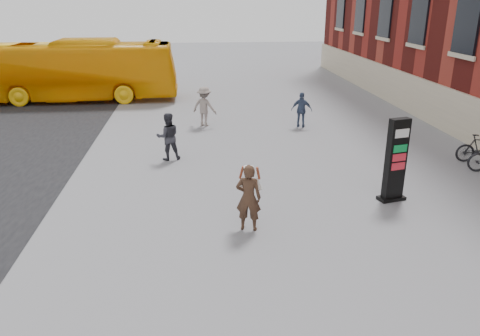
{
  "coord_description": "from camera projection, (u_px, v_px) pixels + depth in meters",
  "views": [
    {
      "loc": [
        -1.07,
        -9.73,
        5.34
      ],
      "look_at": [
        0.05,
        1.41,
        1.23
      ],
      "focal_mm": 35.0,
      "sensor_mm": 36.0,
      "label": 1
    }
  ],
  "objects": [
    {
      "name": "ground",
      "position": [
        244.0,
        237.0,
        11.03
      ],
      "size": [
        100.0,
        100.0,
        0.0
      ],
      "primitive_type": "plane",
      "color": "#9E9EA3"
    },
    {
      "name": "pedestrian_b",
      "position": [
        204.0,
        107.0,
        20.27
      ],
      "size": [
        1.28,
        1.1,
        1.72
      ],
      "primitive_type": "imported",
      "rotation": [
        0.0,
        0.0,
        2.63
      ],
      "color": "gray",
      "rests_on": "ground"
    },
    {
      "name": "pedestrian_a",
      "position": [
        168.0,
        137.0,
        16.05
      ],
      "size": [
        0.9,
        0.76,
        1.65
      ],
      "primitive_type": "imported",
      "rotation": [
        0.0,
        0.0,
        3.33
      ],
      "color": "#2E2E36",
      "rests_on": "ground"
    },
    {
      "name": "bus",
      "position": [
        67.0,
        71.0,
        25.01
      ],
      "size": [
        11.63,
        2.76,
        3.24
      ],
      "primitive_type": "imported",
      "rotation": [
        0.0,
        0.0,
        1.57
      ],
      "color": "#F8B00A",
      "rests_on": "road"
    },
    {
      "name": "pedestrian_c",
      "position": [
        302.0,
        110.0,
        20.11
      ],
      "size": [
        0.96,
        0.63,
        1.52
      ],
      "primitive_type": "imported",
      "rotation": [
        0.0,
        0.0,
        2.82
      ],
      "color": "#3D4D6C",
      "rests_on": "ground"
    },
    {
      "name": "info_pylon",
      "position": [
        396.0,
        160.0,
        12.69
      ],
      "size": [
        0.81,
        0.54,
        2.33
      ],
      "rotation": [
        0.0,
        0.0,
        0.24
      ],
      "color": "black",
      "rests_on": "ground"
    },
    {
      "name": "woman",
      "position": [
        249.0,
        197.0,
        11.14
      ],
      "size": [
        0.73,
        0.69,
        1.67
      ],
      "rotation": [
        0.0,
        0.0,
        2.9
      ],
      "color": "#321F15",
      "rests_on": "ground"
    }
  ]
}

